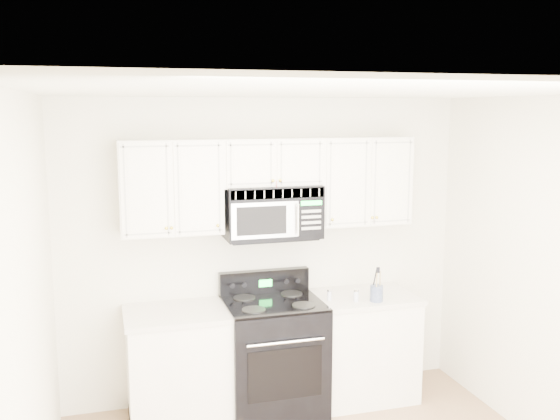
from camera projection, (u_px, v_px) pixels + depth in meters
name	position (u px, v px, depth m)	size (l,w,h in m)	color
room	(340.00, 312.00, 3.74)	(3.51, 3.51, 2.61)	#8A6F4D
base_cabinet_left	(180.00, 370.00, 5.03)	(0.86, 0.65, 0.92)	silver
base_cabinet_right	(363.00, 349.00, 5.46)	(0.86, 0.65, 0.92)	silver
range	(273.00, 353.00, 5.21)	(0.79, 0.72, 1.13)	black
upper_cabinets	(270.00, 179.00, 5.14)	(2.44, 0.37, 0.75)	silver
microwave	(272.00, 211.00, 5.15)	(0.79, 0.44, 0.44)	black
utensil_crock	(376.00, 293.00, 5.18)	(0.11, 0.11, 0.29)	slate
shaker_salt	(329.00, 295.00, 5.22)	(0.04, 0.04, 0.09)	silver
shaker_pepper	(356.00, 295.00, 5.18)	(0.04, 0.04, 0.10)	silver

